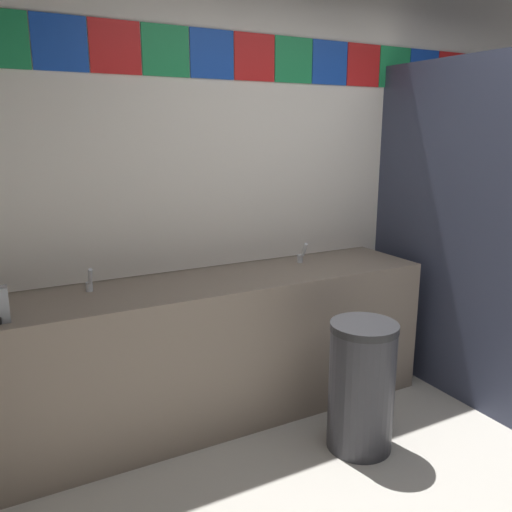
% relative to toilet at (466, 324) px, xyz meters
% --- Properties ---
extents(wall_back, '(4.41, 0.09, 2.70)m').
position_rel_toilet_xyz_m(wall_back, '(-1.08, 0.52, 1.05)').
color(wall_back, silver).
rests_on(wall_back, ground_plane).
extents(vanity_counter, '(2.64, 0.58, 0.85)m').
position_rel_toilet_xyz_m(vanity_counter, '(-1.92, 0.19, 0.13)').
color(vanity_counter, gray).
rests_on(vanity_counter, ground_plane).
extents(faucet_left, '(0.04, 0.10, 0.14)m').
position_rel_toilet_xyz_m(faucet_left, '(-2.58, 0.28, 0.60)').
color(faucet_left, silver).
rests_on(faucet_left, vanity_counter).
extents(faucet_right, '(0.04, 0.10, 0.14)m').
position_rel_toilet_xyz_m(faucet_right, '(-1.26, 0.28, 0.60)').
color(faucet_right, silver).
rests_on(faucet_right, vanity_counter).
extents(toilet, '(0.39, 0.49, 0.74)m').
position_rel_toilet_xyz_m(toilet, '(0.00, 0.00, 0.00)').
color(toilet, white).
rests_on(toilet, ground_plane).
extents(trash_bin, '(0.36, 0.36, 0.71)m').
position_rel_toilet_xyz_m(trash_bin, '(-1.35, -0.47, 0.05)').
color(trash_bin, '#333338').
rests_on(trash_bin, ground_plane).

